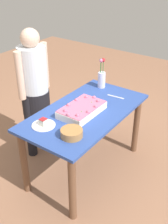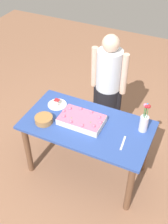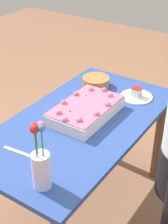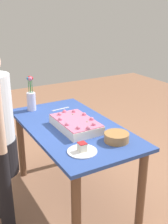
% 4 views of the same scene
% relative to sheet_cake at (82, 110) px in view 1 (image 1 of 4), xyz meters
% --- Properties ---
extents(ground_plane, '(8.00, 8.00, 0.00)m').
position_rel_sheet_cake_xyz_m(ground_plane, '(0.06, 0.00, -0.80)').
color(ground_plane, '#9C6B4E').
extents(dining_table, '(1.39, 0.74, 0.76)m').
position_rel_sheet_cake_xyz_m(dining_table, '(0.06, 0.00, -0.18)').
color(dining_table, '#2F4D9D').
rests_on(dining_table, ground_plane).
extents(sheet_cake, '(0.47, 0.29, 0.10)m').
position_rel_sheet_cake_xyz_m(sheet_cake, '(0.00, 0.00, 0.00)').
color(sheet_cake, white).
rests_on(sheet_cake, dining_table).
extents(serving_plate_with_slice, '(0.22, 0.22, 0.07)m').
position_rel_sheet_cake_xyz_m(serving_plate_with_slice, '(-0.39, 0.16, -0.03)').
color(serving_plate_with_slice, white).
rests_on(serving_plate_with_slice, dining_table).
extents(cake_knife, '(0.04, 0.20, 0.00)m').
position_rel_sheet_cake_xyz_m(cake_knife, '(0.50, -0.09, -0.04)').
color(cake_knife, silver).
rests_on(cake_knife, dining_table).
extents(flower_vase, '(0.09, 0.09, 0.35)m').
position_rel_sheet_cake_xyz_m(flower_vase, '(0.62, 0.17, 0.08)').
color(flower_vase, white).
rests_on(flower_vase, dining_table).
extents(fruit_bowl, '(0.19, 0.19, 0.07)m').
position_rel_sheet_cake_xyz_m(fruit_bowl, '(-0.37, -0.16, -0.01)').
color(fruit_bowl, '#AF7A42').
rests_on(fruit_bowl, dining_table).
extents(person_standing, '(0.45, 0.31, 1.49)m').
position_rel_sheet_cake_xyz_m(person_standing, '(0.04, 0.67, 0.05)').
color(person_standing, black).
rests_on(person_standing, ground_plane).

